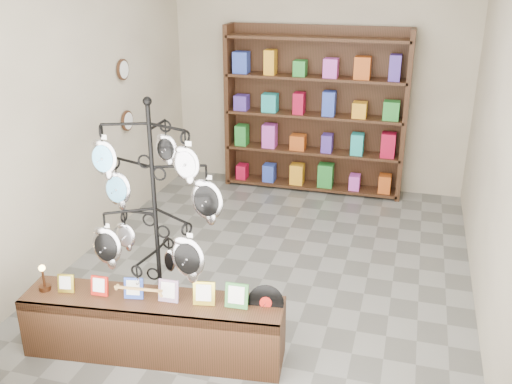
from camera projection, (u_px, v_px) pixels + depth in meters
ground at (271, 264)px, 5.96m from camera, size 5.00×5.00×0.00m
room_envelope at (272, 88)px, 5.27m from camera, size 5.00×5.00×5.00m
display_tree at (155, 209)px, 4.34m from camera, size 1.05×0.87×2.05m
front_shelf at (154, 326)px, 4.50m from camera, size 2.08×0.66×0.72m
back_shelving at (314, 116)px, 7.63m from camera, size 2.42×0.36×2.20m
wall_clocks at (125, 96)px, 6.62m from camera, size 0.03×0.24×0.84m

